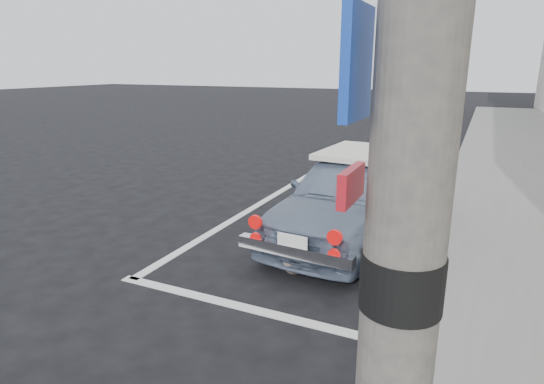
% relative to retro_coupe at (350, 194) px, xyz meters
% --- Properties ---
extents(ground, '(80.00, 80.00, 0.00)m').
position_rel_retro_coupe_xyz_m(ground, '(-0.82, -1.74, -0.57)').
color(ground, black).
rests_on(ground, ground).
extents(pline_rear, '(3.00, 0.12, 0.01)m').
position_rel_retro_coupe_xyz_m(pline_rear, '(-0.32, -2.24, -0.57)').
color(pline_rear, silver).
rests_on(pline_rear, ground).
extents(pline_front, '(3.00, 0.12, 0.01)m').
position_rel_retro_coupe_xyz_m(pline_front, '(-0.32, 4.76, -0.57)').
color(pline_front, silver).
rests_on(pline_front, ground).
extents(pline_side, '(0.12, 7.00, 0.01)m').
position_rel_retro_coupe_xyz_m(pline_side, '(-1.72, 1.26, -0.57)').
color(pline_side, silver).
rests_on(pline_side, ground).
extents(retro_coupe, '(1.60, 3.43, 1.13)m').
position_rel_retro_coupe_xyz_m(retro_coupe, '(0.00, 0.00, 0.00)').
color(retro_coupe, slate).
rests_on(retro_coupe, ground).
extents(cat, '(0.26, 0.53, 0.28)m').
position_rel_retro_coupe_xyz_m(cat, '(-0.21, -1.35, -0.45)').
color(cat, '#6F6154').
rests_on(cat, ground).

